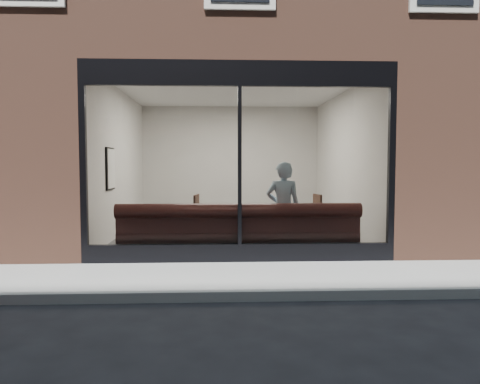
{
  "coord_description": "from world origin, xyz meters",
  "views": [
    {
      "loc": [
        -0.32,
        -5.37,
        1.6
      ],
      "look_at": [
        0.02,
        2.4,
        1.11
      ],
      "focal_mm": 35.0,
      "sensor_mm": 36.0,
      "label": 1
    }
  ],
  "objects_px": {
    "cafe_table_right": "(292,209)",
    "cafe_chair_right": "(308,229)",
    "banquette": "(239,244)",
    "person": "(283,209)",
    "cafe_table_left": "(180,210)",
    "cafe_chair_left": "(187,229)"
  },
  "relations": [
    {
      "from": "person",
      "to": "cafe_chair_left",
      "type": "distance_m",
      "value": 2.43
    },
    {
      "from": "banquette",
      "to": "person",
      "type": "height_order",
      "value": "person"
    },
    {
      "from": "cafe_table_left",
      "to": "cafe_chair_left",
      "type": "distance_m",
      "value": 1.18
    },
    {
      "from": "banquette",
      "to": "cafe_chair_left",
      "type": "relative_size",
      "value": 8.48
    },
    {
      "from": "cafe_table_right",
      "to": "cafe_table_left",
      "type": "bearing_deg",
      "value": -175.01
    },
    {
      "from": "banquette",
      "to": "cafe_table_right",
      "type": "height_order",
      "value": "cafe_table_right"
    },
    {
      "from": "cafe_table_right",
      "to": "cafe_chair_right",
      "type": "relative_size",
      "value": 1.55
    },
    {
      "from": "cafe_table_left",
      "to": "cafe_chair_right",
      "type": "distance_m",
      "value": 2.78
    },
    {
      "from": "banquette",
      "to": "cafe_table_right",
      "type": "bearing_deg",
      "value": 39.72
    },
    {
      "from": "person",
      "to": "cafe_chair_left",
      "type": "xyz_separation_m",
      "value": [
        -1.76,
        1.57,
        -0.57
      ]
    },
    {
      "from": "cafe_table_right",
      "to": "cafe_chair_right",
      "type": "bearing_deg",
      "value": 59.76
    },
    {
      "from": "cafe_table_left",
      "to": "cafe_chair_right",
      "type": "bearing_deg",
      "value": 21.23
    },
    {
      "from": "cafe_table_right",
      "to": "person",
      "type": "bearing_deg",
      "value": -110.72
    },
    {
      "from": "banquette",
      "to": "cafe_chair_right",
      "type": "relative_size",
      "value": 9.05
    },
    {
      "from": "person",
      "to": "cafe_chair_right",
      "type": "bearing_deg",
      "value": -109.94
    },
    {
      "from": "cafe_table_right",
      "to": "cafe_chair_right",
      "type": "xyz_separation_m",
      "value": [
        0.47,
        0.81,
        -0.5
      ]
    },
    {
      "from": "cafe_chair_right",
      "to": "cafe_table_right",
      "type": "bearing_deg",
      "value": 51.37
    },
    {
      "from": "cafe_chair_right",
      "to": "banquette",
      "type": "bearing_deg",
      "value": 39.52
    },
    {
      "from": "person",
      "to": "cafe_table_right",
      "type": "xyz_separation_m",
      "value": [
        0.26,
        0.68,
        -0.07
      ]
    },
    {
      "from": "cafe_table_left",
      "to": "cafe_table_right",
      "type": "distance_m",
      "value": 2.09
    },
    {
      "from": "person",
      "to": "cafe_table_left",
      "type": "height_order",
      "value": "person"
    },
    {
      "from": "cafe_table_left",
      "to": "cafe_table_right",
      "type": "xyz_separation_m",
      "value": [
        2.08,
        0.18,
        0.0
      ]
    }
  ]
}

